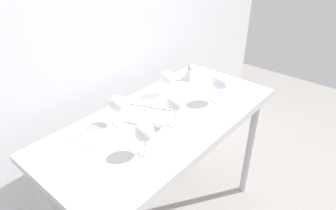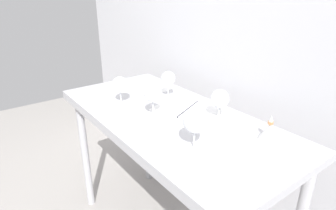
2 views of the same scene
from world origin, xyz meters
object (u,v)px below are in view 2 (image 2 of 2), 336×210
Objects in this scene: wine_glass_far_right at (220,100)px; decanter_funnel at (269,132)px; wine_glass_near_left at (120,85)px; wine_glass_near_center at (153,94)px; tasting_sheet_upper at (155,90)px; wine_glass_far_left at (168,79)px; open_notebook at (188,109)px; wine_glass_near_right at (195,122)px.

wine_glass_far_right reaches higher than decanter_funnel.
wine_glass_near_left is 0.82m from decanter_funnel.
wine_glass_near_center reaches higher than tasting_sheet_upper.
open_notebook is (0.21, -0.02, -0.11)m from wine_glass_far_left.
wine_glass_near_right is 0.77m from tasting_sheet_upper.
wine_glass_far_right is 1.01× the size of wine_glass_near_left.
wine_glass_far_right is at bearing -12.04° from open_notebook.
decanter_funnel is (0.75, 0.32, -0.07)m from wine_glass_near_left.
wine_glass_near_left reaches higher than decanter_funnel.
wine_glass_far_right reaches higher than open_notebook.
wine_glass_far_left is at bearing 73.33° from wine_glass_near_left.
wine_glass_near_center is at bearing -52.01° from wine_glass_far_left.
wine_glass_near_center reaches higher than decanter_funnel.
wine_glass_near_left is at bearing -157.25° from decanter_funnel.
wine_glass_far_left is at bearing 127.99° from wine_glass_near_center.
wine_glass_near_right reaches higher than tasting_sheet_upper.
wine_glass_far_right is 0.38× the size of open_notebook.
wine_glass_near_left is at bearing -106.67° from wine_glass_far_left.
decanter_funnel is (0.46, 0.06, 0.04)m from open_notebook.
open_notebook reaches higher than tasting_sheet_upper.
tasting_sheet_upper is 1.81× the size of decanter_funnel.
wine_glass_far_right is at bearing -173.88° from decanter_funnel.
tasting_sheet_upper is at bearing 175.30° from wine_glass_far_left.
tasting_sheet_upper is (-0.08, 0.29, -0.11)m from wine_glass_near_left.
wine_glass_near_left is 0.98× the size of wine_glass_far_left.
decanter_funnel is at bearing 3.60° from wine_glass_far_left.
open_notebook is at bearing -12.59° from tasting_sheet_upper.
decanter_funnel is (0.67, 0.04, -0.08)m from wine_glass_far_left.
wine_glass_far_right is at bearing -7.09° from tasting_sheet_upper.
wine_glass_near_left is 0.89× the size of wine_glass_near_right.
wine_glass_near_left is 0.91× the size of wine_glass_near_center.
decanter_funnel is at bearing 22.75° from wine_glass_near_left.
wine_glass_near_center is at bearing 173.26° from wine_glass_near_right.
wine_glass_near_right is at bearing -6.74° from wine_glass_near_center.
wine_glass_near_center is 0.42× the size of open_notebook.
wine_glass_far_left is 0.76× the size of tasting_sheet_upper.
wine_glass_far_left is 0.39× the size of open_notebook.
wine_glass_near_center is (-0.36, 0.04, 0.00)m from wine_glass_near_right.
wine_glass_near_right is 0.36m from wine_glass_near_center.
wine_glass_near_right is at bearing -26.86° from wine_glass_far_left.
wine_glass_far_left is 0.68m from decanter_funnel.
wine_glass_near_center is (-0.22, -0.24, 0.02)m from wine_glass_far_right.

